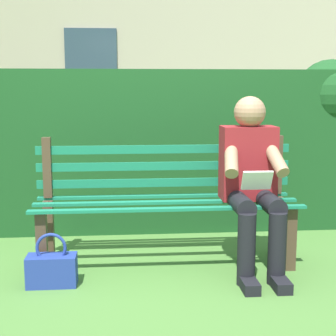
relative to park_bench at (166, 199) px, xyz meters
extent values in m
plane|color=#477533|center=(0.00, 0.08, -0.47)|extent=(60.00, 60.00, 0.00)
cube|color=#4C3828|center=(-0.85, 0.23, -0.24)|extent=(0.07, 0.07, 0.45)
cube|color=#4C3828|center=(0.85, 0.23, -0.24)|extent=(0.07, 0.07, 0.45)
cube|color=#4C3828|center=(-0.85, -0.08, -0.24)|extent=(0.07, 0.07, 0.45)
cube|color=#4C3828|center=(0.85, -0.08, -0.24)|extent=(0.07, 0.07, 0.45)
cube|color=#197251|center=(0.00, -0.13, -0.01)|extent=(1.86, 0.06, 0.02)
cube|color=#197251|center=(0.00, 0.08, -0.01)|extent=(1.86, 0.06, 0.02)
cube|color=#197251|center=(0.00, 0.28, -0.01)|extent=(1.86, 0.06, 0.02)
cube|color=#4C3828|center=(-0.85, -0.12, 0.22)|extent=(0.06, 0.06, 0.44)
cube|color=#4C3828|center=(0.85, -0.12, 0.22)|extent=(0.06, 0.06, 0.44)
cube|color=#197251|center=(0.00, -0.12, 0.10)|extent=(1.86, 0.02, 0.06)
cube|color=#197251|center=(0.00, -0.12, 0.22)|extent=(1.86, 0.02, 0.06)
cube|color=#197251|center=(0.00, -0.12, 0.35)|extent=(1.86, 0.02, 0.06)
cube|color=maroon|center=(-0.58, 0.06, 0.26)|extent=(0.38, 0.22, 0.52)
sphere|color=#A57A5B|center=(-0.58, 0.08, 0.62)|extent=(0.22, 0.22, 0.22)
cylinder|color=black|center=(-0.68, 0.27, 0.02)|extent=(0.13, 0.42, 0.13)
cylinder|color=black|center=(-0.48, 0.27, 0.02)|extent=(0.13, 0.42, 0.13)
cylinder|color=black|center=(-0.68, 0.48, -0.23)|extent=(0.12, 0.12, 0.47)
cylinder|color=black|center=(-0.48, 0.48, -0.23)|extent=(0.12, 0.12, 0.47)
cube|color=black|center=(-0.68, 0.56, -0.43)|extent=(0.10, 0.24, 0.07)
cube|color=black|center=(-0.48, 0.56, -0.43)|extent=(0.10, 0.24, 0.07)
cylinder|color=#A57A5B|center=(-0.73, 0.20, 0.33)|extent=(0.14, 0.32, 0.26)
cylinder|color=#A57A5B|center=(-0.43, 0.20, 0.33)|extent=(0.14, 0.32, 0.26)
cube|color=white|center=(-0.58, 0.32, 0.19)|extent=(0.20, 0.07, 0.13)
cube|color=#19471E|center=(0.18, -1.05, 0.24)|extent=(5.87, 0.70, 1.41)
sphere|color=#19471E|center=(-1.58, -0.95, 0.73)|extent=(0.63, 0.63, 0.63)
cube|color=#BCAD93|center=(-1.69, -7.09, 2.54)|extent=(10.20, 3.19, 6.02)
cube|color=#334756|center=(0.86, -5.47, 1.22)|extent=(0.90, 0.04, 1.20)
cube|color=navy|center=(0.77, 0.38, -0.37)|extent=(0.32, 0.15, 0.20)
torus|color=navy|center=(0.77, 0.38, -0.22)|extent=(0.20, 0.02, 0.20)
camera|label=1|loc=(0.28, 3.49, 0.78)|focal=53.43mm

